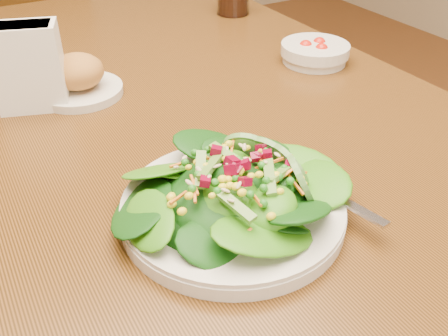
% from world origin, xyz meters
% --- Properties ---
extents(dining_table, '(0.90, 1.40, 0.75)m').
position_xyz_m(dining_table, '(0.00, 0.00, 0.65)').
color(dining_table, brown).
rests_on(dining_table, ground_plane).
extents(chair_far, '(0.55, 0.55, 0.91)m').
position_xyz_m(chair_far, '(-0.04, 0.92, 0.48)').
color(chair_far, '#42250B').
rests_on(chair_far, ground_plane).
extents(salad_plate, '(0.27, 0.26, 0.08)m').
position_xyz_m(salad_plate, '(-0.03, -0.30, 0.78)').
color(salad_plate, silver).
rests_on(salad_plate, dining_table).
extents(bread_plate, '(0.14, 0.14, 0.07)m').
position_xyz_m(bread_plate, '(-0.11, 0.10, 0.78)').
color(bread_plate, silver).
rests_on(bread_plate, dining_table).
extents(tomato_bowl, '(0.13, 0.13, 0.04)m').
position_xyz_m(tomato_bowl, '(0.33, 0.02, 0.77)').
color(tomato_bowl, silver).
rests_on(tomato_bowl, dining_table).
extents(napkin_holder, '(0.12, 0.09, 0.14)m').
position_xyz_m(napkin_holder, '(-0.18, 0.09, 0.82)').
color(napkin_holder, white).
rests_on(napkin_holder, dining_table).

